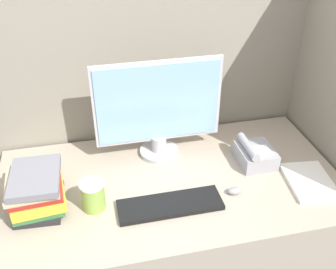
# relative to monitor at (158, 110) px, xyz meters

# --- Properties ---
(cubicle_panel_rear) EXTENTS (1.86, 0.04, 1.74)m
(cubicle_panel_rear) POSITION_rel_monitor_xyz_m (0.01, 0.21, -0.13)
(cubicle_panel_rear) COLOR gray
(cubicle_panel_rear) RESTS_ON ground_plane
(cubicle_panel_right) EXTENTS (0.04, 0.84, 1.74)m
(cubicle_panel_right) POSITION_rel_monitor_xyz_m (0.78, -0.18, -0.13)
(cubicle_panel_right) COLOR gray
(cubicle_panel_right) RESTS_ON ground_plane
(desk) EXTENTS (1.46, 0.78, 0.77)m
(desk) POSITION_rel_monitor_xyz_m (0.01, -0.21, -0.61)
(desk) COLOR tan
(desk) RESTS_ON ground_plane
(monitor) EXTENTS (0.57, 0.18, 0.46)m
(monitor) POSITION_rel_monitor_xyz_m (0.00, 0.00, 0.00)
(monitor) COLOR #B7B7BC
(monitor) RESTS_ON desk
(keyboard) EXTENTS (0.41, 0.13, 0.02)m
(keyboard) POSITION_rel_monitor_xyz_m (-0.03, -0.37, -0.22)
(keyboard) COLOR black
(keyboard) RESTS_ON desk
(mouse) EXTENTS (0.06, 0.04, 0.03)m
(mouse) POSITION_rel_monitor_xyz_m (0.24, -0.35, -0.22)
(mouse) COLOR gray
(mouse) RESTS_ON desk
(coffee_cup) EXTENTS (0.10, 0.10, 0.12)m
(coffee_cup) POSITION_rel_monitor_xyz_m (-0.32, -0.30, -0.17)
(coffee_cup) COLOR #8CB247
(coffee_cup) RESTS_ON desk
(book_stack) EXTENTS (0.23, 0.28, 0.16)m
(book_stack) POSITION_rel_monitor_xyz_m (-0.53, -0.24, -0.15)
(book_stack) COLOR #262628
(book_stack) RESTS_ON desk
(desk_telephone) EXTENTS (0.15, 0.18, 0.11)m
(desk_telephone) POSITION_rel_monitor_xyz_m (0.41, -0.17, -0.19)
(desk_telephone) COLOR #99999E
(desk_telephone) RESTS_ON desk
(paper_pile) EXTENTS (0.21, 0.27, 0.02)m
(paper_pile) POSITION_rel_monitor_xyz_m (0.58, -0.36, -0.22)
(paper_pile) COLOR white
(paper_pile) RESTS_ON desk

